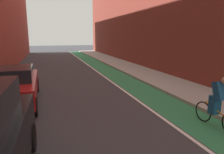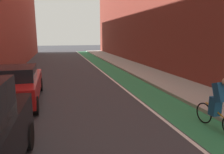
% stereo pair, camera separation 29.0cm
% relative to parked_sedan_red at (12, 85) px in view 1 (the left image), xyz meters
% --- Properties ---
extents(ground_plane, '(95.62, 95.62, 0.00)m').
position_rel_parked_sedan_red_xyz_m(ground_plane, '(2.84, 3.39, -0.79)').
color(ground_plane, '#38383D').
extents(bike_lane_paint, '(1.60, 43.46, 0.00)m').
position_rel_parked_sedan_red_xyz_m(bike_lane_paint, '(5.92, 5.39, -0.78)').
color(bike_lane_paint, '#2D8451').
rests_on(bike_lane_paint, ground).
extents(lane_divider_stripe, '(0.12, 43.46, 0.00)m').
position_rel_parked_sedan_red_xyz_m(lane_divider_stripe, '(5.02, 5.39, -0.78)').
color(lane_divider_stripe, white).
rests_on(lane_divider_stripe, ground).
extents(sidewalk_right, '(2.53, 43.46, 0.14)m').
position_rel_parked_sedan_red_xyz_m(sidewalk_right, '(7.99, 5.39, -0.72)').
color(sidewalk_right, '#A8A59E').
rests_on(sidewalk_right, ground).
extents(parked_sedan_red, '(1.98, 4.46, 1.53)m').
position_rel_parked_sedan_red_xyz_m(parked_sedan_red, '(0.00, 0.00, 0.00)').
color(parked_sedan_red, red).
rests_on(parked_sedan_red, ground).
extents(cyclist_mid, '(0.48, 1.71, 1.61)m').
position_rel_parked_sedan_red_xyz_m(cyclist_mid, '(6.15, -4.23, 0.02)').
color(cyclist_mid, black).
rests_on(cyclist_mid, ground).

